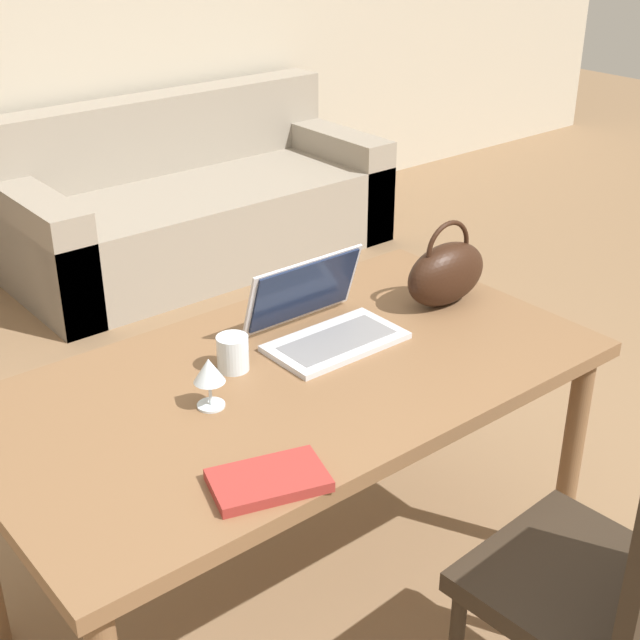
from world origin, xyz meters
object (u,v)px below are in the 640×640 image
drinking_glass (233,353)px  wine_glass (209,373)px  chair (620,575)px  handbag (446,273)px  laptop (321,317)px  couch (195,206)px

drinking_glass → wine_glass: size_ratio=0.72×
chair → handbag: handbag is taller
drinking_glass → handbag: handbag is taller
laptop → handbag: 0.42m
chair → handbag: (0.36, 0.87, 0.30)m
chair → couch: bearing=70.6°
chair → couch: size_ratio=0.49×
wine_glass → laptop: bearing=14.9°
chair → couch: chair is taller
chair → wine_glass: chair is taller
drinking_glass → handbag: 0.70m
couch → handbag: handbag is taller
chair → couch: 3.28m
laptop → couch: bearing=66.7°
handbag → wine_glass: bearing=-176.8°
chair → laptop: size_ratio=2.65×
couch → drinking_glass: bearing=-119.2°
chair → wine_glass: bearing=116.3°
laptop → drinking_glass: laptop is taller
couch → drinking_glass: 2.58m
wine_glass → handbag: (0.83, 0.05, 0.01)m
wine_glass → couch: bearing=59.4°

